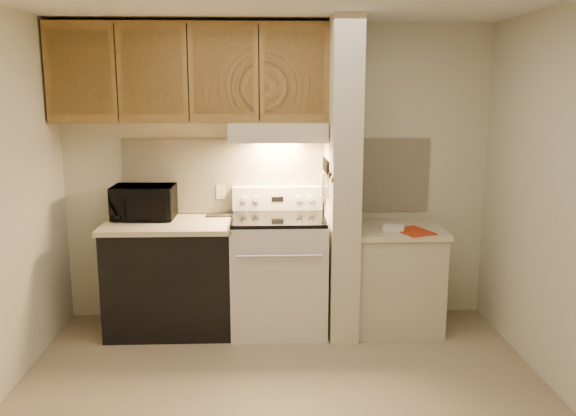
{
  "coord_description": "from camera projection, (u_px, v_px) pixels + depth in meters",
  "views": [
    {
      "loc": [
        -0.11,
        -3.64,
        1.98
      ],
      "look_at": [
        0.06,
        0.75,
        1.1
      ],
      "focal_mm": 38.0,
      "sensor_mm": 36.0,
      "label": 1
    }
  ],
  "objects": [
    {
      "name": "knife_blade_a",
      "position": [
        328.0,
        188.0,
        4.66
      ],
      "size": [
        0.01,
        0.03,
        0.16
      ],
      "primitive_type": "cube",
      "color": "silver",
      "rests_on": "knife_strip"
    },
    {
      "name": "partition_pillar",
      "position": [
        342.0,
        180.0,
        4.86
      ],
      "size": [
        0.22,
        0.7,
        2.5
      ],
      "primitive_type": "cube",
      "color": "beige",
      "rests_on": "floor"
    },
    {
      "name": "range_knob_left_outer",
      "position": [
        244.0,
        199.0,
        5.11
      ],
      "size": [
        0.05,
        0.02,
        0.05
      ],
      "primitive_type": "cylinder",
      "rotation": [
        1.57,
        0.0,
        0.0
      ],
      "color": "silver",
      "rests_on": "range_backguard"
    },
    {
      "name": "red_folder",
      "position": [
        414.0,
        231.0,
        4.82
      ],
      "size": [
        0.33,
        0.37,
        0.01
      ],
      "primitive_type": "cube",
      "rotation": [
        0.0,
        0.0,
        0.37
      ],
      "color": "#B13011",
      "rests_on": "right_countertop"
    },
    {
      "name": "range_backguard",
      "position": [
        277.0,
        198.0,
        5.17
      ],
      "size": [
        0.76,
        0.08,
        0.2
      ],
      "primitive_type": "cube",
      "color": "silver",
      "rests_on": "range_body"
    },
    {
      "name": "cooktop",
      "position": [
        278.0,
        219.0,
        4.91
      ],
      "size": [
        0.74,
        0.64,
        0.03
      ],
      "primitive_type": "cube",
      "color": "black",
      "rests_on": "range_body"
    },
    {
      "name": "cab_gap_a",
      "position": [
        116.0,
        73.0,
        4.65
      ],
      "size": [
        0.01,
        0.01,
        0.73
      ],
      "primitive_type": "cube",
      "color": "black",
      "rests_on": "upper_cabinets"
    },
    {
      "name": "right_cab_base",
      "position": [
        395.0,
        280.0,
        5.05
      ],
      "size": [
        0.7,
        0.6,
        0.81
      ],
      "primitive_type": "cube",
      "color": "beige",
      "rests_on": "floor"
    },
    {
      "name": "pillar_trim",
      "position": [
        327.0,
        174.0,
        4.85
      ],
      "size": [
        0.01,
        0.7,
        0.04
      ],
      "primitive_type": "cube",
      "color": "olive",
      "rests_on": "partition_pillar"
    },
    {
      "name": "knife_blade_c",
      "position": [
        326.0,
        187.0,
        4.82
      ],
      "size": [
        0.01,
        0.04,
        0.2
      ],
      "primitive_type": "cube",
      "color": "silver",
      "rests_on": "knife_strip"
    },
    {
      "name": "teal_jar",
      "position": [
        156.0,
        211.0,
        5.09
      ],
      "size": [
        0.11,
        0.11,
        0.1
      ],
      "primitive_type": "cylinder",
      "rotation": [
        0.0,
        0.0,
        0.39
      ],
      "color": "#1E645C",
      "rests_on": "left_countertop"
    },
    {
      "name": "wall_right",
      "position": [
        571.0,
        206.0,
        3.79
      ],
      "size": [
        0.02,
        3.0,
        2.5
      ],
      "primitive_type": "cube",
      "color": "beige",
      "rests_on": "floor"
    },
    {
      "name": "oven_handle",
      "position": [
        279.0,
        256.0,
        4.6
      ],
      "size": [
        0.65,
        0.02,
        0.02
      ],
      "primitive_type": "cylinder",
      "rotation": [
        0.0,
        1.57,
        0.0
      ],
      "color": "silver",
      "rests_on": "range_body"
    },
    {
      "name": "white_box",
      "position": [
        394.0,
        228.0,
        4.86
      ],
      "size": [
        0.19,
        0.16,
        0.04
      ],
      "primitive_type": "cube",
      "rotation": [
        0.0,
        0.0,
        -0.3
      ],
      "color": "white",
      "rests_on": "right_countertop"
    },
    {
      "name": "knife_handle_d",
      "position": [
        325.0,
        164.0,
        4.86
      ],
      "size": [
        0.02,
        0.02,
        0.1
      ],
      "primitive_type": "cylinder",
      "color": "black",
      "rests_on": "knife_strip"
    },
    {
      "name": "knife_handle_b",
      "position": [
        327.0,
        167.0,
        4.7
      ],
      "size": [
        0.02,
        0.02,
        0.1
      ],
      "primitive_type": "cylinder",
      "color": "black",
      "rests_on": "knife_strip"
    },
    {
      "name": "range_display",
      "position": [
        278.0,
        199.0,
        5.13
      ],
      "size": [
        0.1,
        0.01,
        0.04
      ],
      "primitive_type": "cube",
      "color": "black",
      "rests_on": "range_backguard"
    },
    {
      "name": "knife_handle_c",
      "position": [
        326.0,
        166.0,
        4.77
      ],
      "size": [
        0.02,
        0.02,
        0.1
      ],
      "primitive_type": "cylinder",
      "color": "black",
      "rests_on": "knife_strip"
    },
    {
      "name": "knife_handle_a",
      "position": [
        328.0,
        168.0,
        4.63
      ],
      "size": [
        0.02,
        0.02,
        0.1
      ],
      "primitive_type": "cylinder",
      "color": "black",
      "rests_on": "knife_strip"
    },
    {
      "name": "range_knob_right_outer",
      "position": [
        311.0,
        199.0,
        5.13
      ],
      "size": [
        0.05,
        0.02,
        0.05
      ],
      "primitive_type": "cylinder",
      "rotation": [
        1.57,
        0.0,
        0.0
      ],
      "color": "silver",
      "rests_on": "range_backguard"
    },
    {
      "name": "range_knob_right_inner",
      "position": [
        299.0,
        199.0,
        5.13
      ],
      "size": [
        0.05,
        0.02,
        0.05
      ],
      "primitive_type": "cylinder",
      "rotation": [
        1.57,
        0.0,
        0.0
      ],
      "color": "silver",
      "rests_on": "range_backguard"
    },
    {
      "name": "floor",
      "position": [
        283.0,
        396.0,
        3.96
      ],
      "size": [
        3.6,
        3.6,
        0.0
      ],
      "primitive_type": "plane",
      "color": "tan",
      "rests_on": "ground"
    },
    {
      "name": "backsplash",
      "position": [
        277.0,
        176.0,
        5.18
      ],
      "size": [
        2.6,
        0.02,
        0.63
      ],
      "primitive_type": "cube",
      "color": "white",
      "rests_on": "wall_back"
    },
    {
      "name": "right_countertop",
      "position": [
        397.0,
        230.0,
        4.96
      ],
      "size": [
        0.74,
        0.64,
        0.04
      ],
      "primitive_type": "cube",
      "color": "beige",
      "rests_on": "right_cab_base"
    },
    {
      "name": "knife_blade_b",
      "position": [
        327.0,
        187.0,
        4.75
      ],
      "size": [
        0.01,
        0.04,
        0.18
      ],
      "primitive_type": "cube",
      "color": "silver",
      "rests_on": "knife_strip"
    },
    {
      "name": "oven_mitt",
      "position": [
        323.0,
        187.0,
        5.04
      ],
      "size": [
        0.03,
        0.1,
        0.24
      ],
      "primitive_type": "cube",
      "color": "slate",
      "rests_on": "partition_pillar"
    },
    {
      "name": "cab_gap_b",
      "position": [
        188.0,
        73.0,
        4.67
      ],
      "size": [
        0.01,
        0.01,
        0.73
      ],
      "primitive_type": "cube",
      "color": "black",
      "rests_on": "upper_cabinets"
    },
    {
      "name": "upper_cabinets",
      "position": [
        190.0,
        73.0,
        4.83
      ],
      "size": [
        2.18,
        0.33,
        0.77
      ],
      "primitive_type": "cube",
      "color": "olive",
      "rests_on": "wall_back"
    },
    {
      "name": "outlet",
      "position": [
        221.0,
        192.0,
        5.17
      ],
      "size": [
        0.08,
        0.01,
        0.12
      ],
      "primitive_type": "cube",
      "color": "beige",
      "rests_on": "backsplash"
    },
    {
      "name": "knife_blade_e",
      "position": [
        324.0,
        183.0,
        4.98
      ],
      "size": [
        0.01,
        0.04,
        0.18
      ],
      "primitive_type": "cube",
      "color": "silver",
      "rests_on": "knife_strip"
    },
    {
      "name": "spoon_rest",
      "position": [
        220.0,
        216.0,
        5.1
      ],
      "size": [
        0.24,
        0.09,
        0.02
      ],
      "primitive_type": "cube",
      "rotation": [
        0.0,
        0.0,
        0.05
      ],
      "color": "black",
      "rests_on": "left_countertop"
    },
    {
      "name": "knife_blade_d",
      "position": [
        325.0,
        183.0,
        4.88
      ],
      "size": [
        0.01,
        0.04,
        0.16
      ],
      "primitive_type": "cube",
      "color": "silver",
      "rests_on": "knife_strip"
    },
    {
      "name": "cab_door_a",
      "position": [
        80.0,
        73.0,
        4.64
      ],
      "size": [
        0.46,
        0.01,
        0.63
      ],
      "primitive_type": "cube",
      "color": "olive",
      "rests_on": "upper_cabinets"
    },
    {
      "name": "range_knob_left_inner",
      "position": [
        256.0,
        199.0,
        5.12
      ],
      "size": [
        0.05,
        0.02,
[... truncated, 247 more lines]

